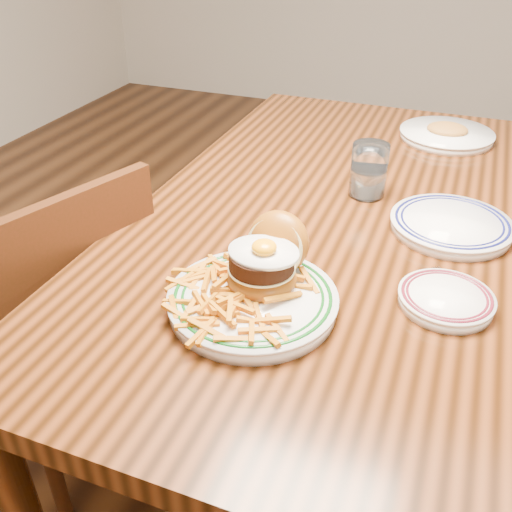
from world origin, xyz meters
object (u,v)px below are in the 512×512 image
at_px(table, 327,240).
at_px(main_plate, 257,285).
at_px(chair_left, 68,328).
at_px(side_plate, 446,299).

bearing_deg(table, main_plate, -93.86).
height_order(chair_left, side_plate, chair_left).
relative_size(table, side_plate, 9.10).
xyz_separation_m(chair_left, main_plate, (0.53, -0.08, 0.32)).
relative_size(table, chair_left, 1.84).
relative_size(chair_left, main_plate, 2.76).
distance_m(chair_left, side_plate, 0.90).
bearing_deg(side_plate, table, 147.79).
distance_m(chair_left, main_plate, 0.63).
bearing_deg(table, chair_left, -150.14).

